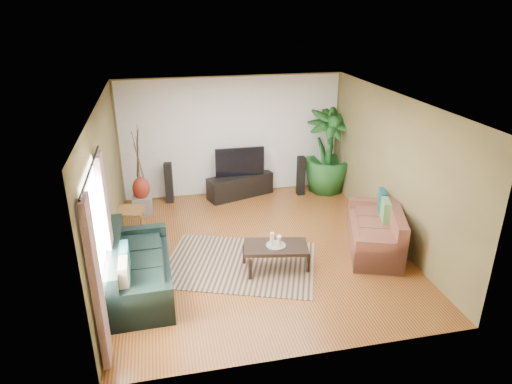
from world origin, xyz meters
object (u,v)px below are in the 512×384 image
object	(u,v)px
pedestal	(143,205)
speaker_right	(301,176)
coffee_table	(276,257)
potted_plant	(328,151)
sofa_left	(141,265)
speaker_left	(169,183)
vase	(141,189)
sofa_right	(375,227)
television	(240,162)
side_table	(131,222)
tv_stand	(240,186)

from	to	relation	value
pedestal	speaker_right	bearing A→B (deg)	4.87
coffee_table	potted_plant	size ratio (longest dim) A/B	0.54
sofa_left	speaker_left	world-z (taller)	speaker_left
coffee_table	vase	distance (m)	3.48
sofa_left	coffee_table	bearing A→B (deg)	-88.05
sofa_right	potted_plant	distance (m)	2.84
sofa_right	sofa_left	bearing A→B (deg)	-64.75
speaker_left	speaker_right	distance (m)	3.00
sofa_left	pedestal	world-z (taller)	sofa_left
potted_plant	pedestal	distance (m)	4.31
sofa_right	speaker_left	bearing A→B (deg)	-109.68
sofa_left	potted_plant	distance (m)	5.30
sofa_left	television	xyz separation A→B (m)	(2.15, 3.29, 0.41)
television	speaker_left	xyz separation A→B (m)	(-1.60, 0.00, -0.38)
side_table	television	bearing A→B (deg)	31.00
vase	side_table	xyz separation A→B (m)	(-0.20, -0.94, -0.30)
sofa_left	television	world-z (taller)	television
coffee_table	pedestal	bearing A→B (deg)	140.40
sofa_left	side_table	xyz separation A→B (m)	(-0.22, 1.86, -0.16)
sofa_left	sofa_right	world-z (taller)	same
speaker_right	potted_plant	distance (m)	0.84
tv_stand	side_table	size ratio (longest dim) A/B	2.85
tv_stand	speaker_right	distance (m)	1.42
sofa_left	side_table	size ratio (longest dim) A/B	3.87
television	potted_plant	size ratio (longest dim) A/B	0.57
television	potted_plant	distance (m)	2.05
sofa_left	sofa_right	bearing A→B (deg)	-85.46
sofa_left	coffee_table	distance (m)	2.19
speaker_left	vase	distance (m)	0.77
speaker_right	vase	size ratio (longest dim) A/B	1.83
pedestal	vase	xyz separation A→B (m)	(0.00, 0.00, 0.37)
pedestal	coffee_table	bearing A→B (deg)	-50.55
speaker_left	potted_plant	size ratio (longest dim) A/B	0.47
side_table	pedestal	bearing A→B (deg)	78.16
television	vase	world-z (taller)	television
pedestal	vase	bearing A→B (deg)	0.00
coffee_table	television	xyz separation A→B (m)	(-0.02, 3.17, 0.62)
television	pedestal	distance (m)	2.32
sofa_right	vase	xyz separation A→B (m)	(-4.11, 2.38, 0.14)
coffee_table	side_table	bearing A→B (deg)	154.97
coffee_table	vase	world-z (taller)	vase
speaker_left	potted_plant	world-z (taller)	potted_plant
sofa_right	potted_plant	size ratio (longest dim) A/B	0.94
vase	tv_stand	bearing A→B (deg)	12.71
sofa_right	side_table	distance (m)	4.55
television	sofa_left	bearing A→B (deg)	-123.21
sofa_right	speaker_right	distance (m)	2.74
coffee_table	tv_stand	distance (m)	3.17
side_table	speaker_right	bearing A→B (deg)	18.22
sofa_left	pedestal	distance (m)	2.81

